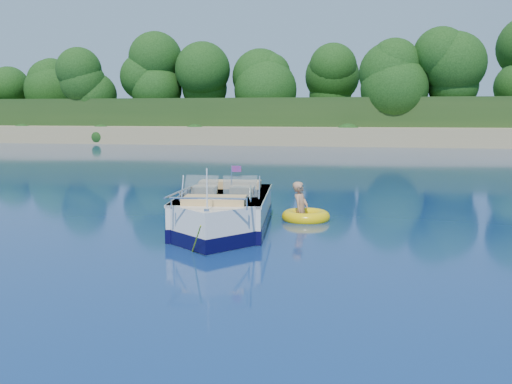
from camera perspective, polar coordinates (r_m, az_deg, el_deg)
ground at (r=12.14m, az=3.17°, el=-4.67°), size 160.00×160.00×0.00m
shoreline at (r=75.54m, az=10.26°, el=6.47°), size 170.00×59.00×6.00m
treeline at (r=52.85m, az=9.85°, el=10.90°), size 150.00×7.12×8.19m
motorboat at (r=12.90m, az=-3.33°, el=-2.32°), size 2.38×5.49×1.83m
tow_tube at (r=14.26m, az=5.00°, el=-2.47°), size 1.45×1.45×0.32m
boy at (r=14.34m, az=4.50°, el=-2.74°), size 0.50×0.85×1.56m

